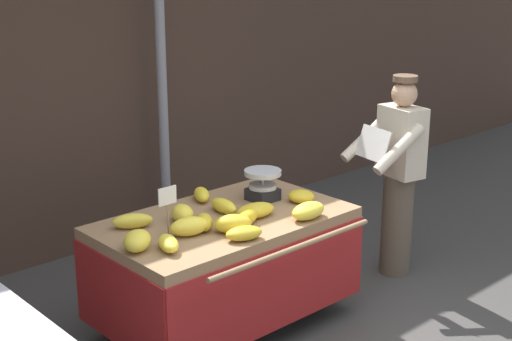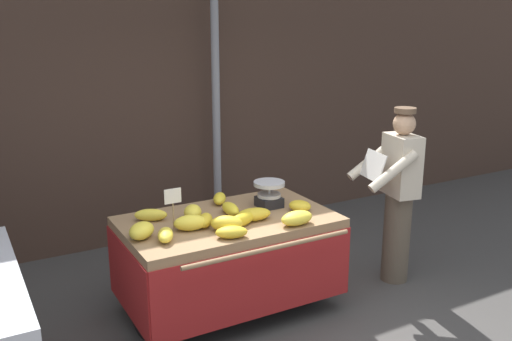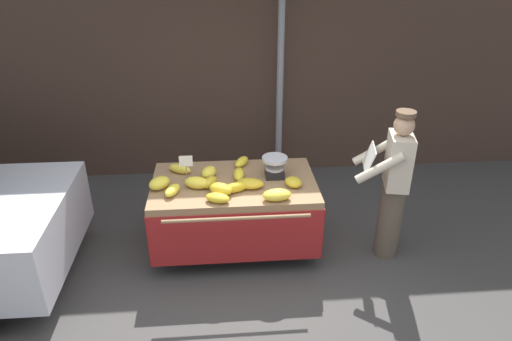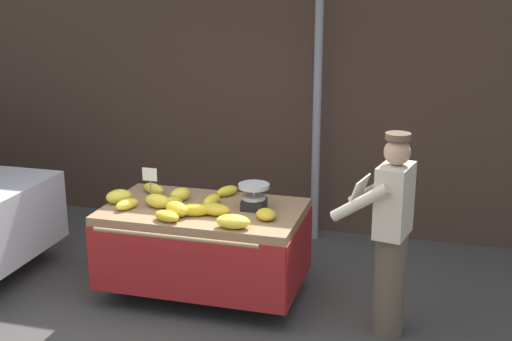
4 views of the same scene
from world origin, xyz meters
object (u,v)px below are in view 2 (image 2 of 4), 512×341
Objects in this scene: banana_bunch_1 at (193,212)px; banana_bunch_4 at (254,214)px; banana_bunch_11 at (151,215)px; banana_bunch_10 at (231,232)px; banana_bunch_2 at (142,231)px; banana_bunch_0 at (297,218)px; vendor_person at (398,195)px; banana_bunch_6 at (242,220)px; banana_bunch_12 at (300,206)px; price_sign at (173,200)px; banana_cart at (228,243)px; weighing_scale at (269,194)px; banana_bunch_8 at (231,209)px; banana_bunch_9 at (220,198)px; banana_bunch_7 at (205,220)px; banana_bunch_5 at (190,223)px; street_pole at (216,101)px; banana_bunch_3 at (166,235)px; banana_bunch_13 at (227,223)px.

banana_bunch_1 is 0.73× the size of banana_bunch_4.
banana_bunch_10 is at bearing -57.99° from banana_bunch_11.
banana_bunch_0 is at bearing -15.48° from banana_bunch_2.
banana_bunch_11 is 2.34m from vendor_person.
banana_bunch_6 reaches higher than banana_bunch_12.
price_sign is at bearing 156.53° from banana_bunch_0.
banana_bunch_11 is (-1.01, 0.68, -0.01)m from banana_bunch_0.
banana_cart is 0.57m from weighing_scale.
banana_bunch_0 is at bearing -38.49° from banana_bunch_1.
banana_bunch_2 reaches higher than banana_bunch_12.
banana_bunch_8 is (-0.10, 0.23, -0.00)m from banana_bunch_4.
banana_bunch_10 is (-0.34, -0.26, -0.01)m from banana_bunch_4.
banana_bunch_10 is (0.09, -0.54, -0.01)m from banana_bunch_1.
banana_bunch_4 is 1.20× the size of banana_bunch_9.
banana_bunch_4 is at bearing -65.67° from banana_bunch_8.
banana_bunch_4 is 0.42m from banana_bunch_7.
banana_bunch_5 is at bearing -158.13° from banana_bunch_8.
banana_bunch_11 is at bearing 141.63° from banana_bunch_6.
banana_bunch_9 is 0.14× the size of vendor_person.
banana_bunch_0 is 1.09× the size of banana_bunch_5.
banana_bunch_5 is at bearing 158.78° from banana_bunch_0.
banana_bunch_12 is (0.63, -0.15, 0.27)m from banana_cart.
price_sign reaches higher than banana_bunch_1.
banana_bunch_1 is 0.35m from banana_bunch_11.
banana_bunch_4 is 0.55m from banana_bunch_5.
banana_bunch_1 is at bearing -145.26° from banana_bunch_9.
street_pole reaches higher than price_sign.
banana_bunch_7 is at bearing 172.18° from banana_bunch_4.
banana_cart is 0.39m from banana_bunch_7.
banana_bunch_2 is 0.20m from banana_bunch_3.
weighing_scale is 1.09× the size of banana_bunch_13.
banana_bunch_0 is 1.08m from banana_bunch_3.
banana_bunch_9 is 0.75m from banana_bunch_12.
banana_bunch_9 is (0.09, 0.61, -0.01)m from banana_bunch_6.
banana_bunch_1 is 0.94m from banana_bunch_12.
banana_bunch_0 is at bearing -54.02° from banana_bunch_8.
banana_bunch_10 is at bearing -174.89° from vendor_person.
banana_bunch_8 is 0.39m from banana_bunch_13.
vendor_person is (1.58, -0.63, -0.04)m from banana_bunch_9.
price_sign reaches higher than banana_bunch_6.
banana_bunch_0 reaches higher than banana_bunch_9.
banana_cart is at bearing 166.25° from banana_bunch_12.
banana_bunch_2 is at bearing -129.78° from street_pole.
banana_bunch_6 is (-0.15, -0.07, 0.00)m from banana_bunch_4.
banana_bunch_8 is at bearing 28.06° from banana_bunch_7.
banana_bunch_13 is (0.35, -0.24, -0.18)m from price_sign.
banana_bunch_2 is 1.41m from banana_bunch_12.
banana_bunch_2 is at bearing 170.37° from banana_bunch_6.
banana_bunch_0 is 0.45m from banana_bunch_6.
banana_bunch_4 is (0.80, 0.07, 0.01)m from banana_bunch_3.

